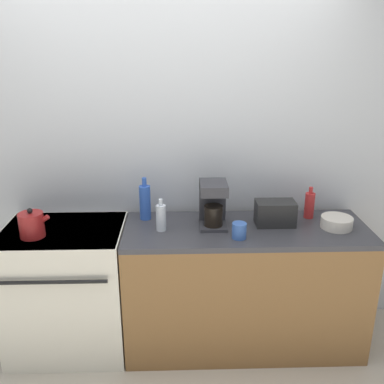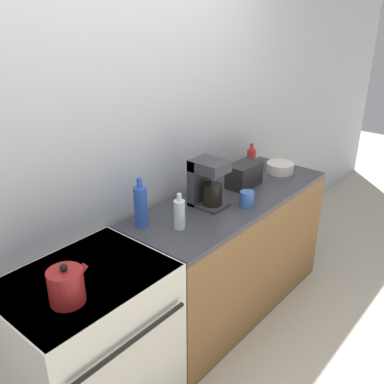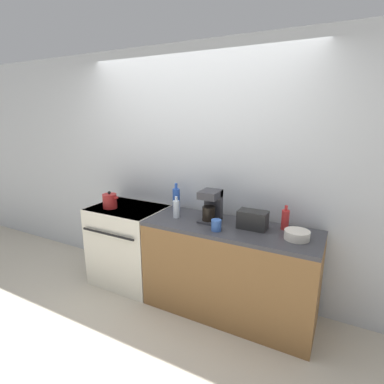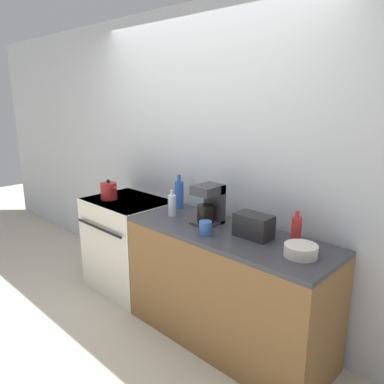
{
  "view_description": "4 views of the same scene",
  "coord_description": "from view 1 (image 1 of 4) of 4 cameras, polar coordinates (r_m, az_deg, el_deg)",
  "views": [
    {
      "loc": [
        0.13,
        -2.29,
        2.07
      ],
      "look_at": [
        0.22,
        0.35,
        1.14
      ],
      "focal_mm": 40.0,
      "sensor_mm": 36.0,
      "label": 1
    },
    {
      "loc": [
        -1.6,
        -1.18,
        2.09
      ],
      "look_at": [
        0.19,
        0.33,
        1.05
      ],
      "focal_mm": 40.0,
      "sensor_mm": 36.0,
      "label": 2
    },
    {
      "loc": [
        1.48,
        -2.17,
        1.9
      ],
      "look_at": [
        0.14,
        0.37,
        1.16
      ],
      "focal_mm": 28.0,
      "sensor_mm": 36.0,
      "label": 3
    },
    {
      "loc": [
        2.18,
        -1.72,
        1.86
      ],
      "look_at": [
        0.19,
        0.33,
        1.12
      ],
      "focal_mm": 35.0,
      "sensor_mm": 36.0,
      "label": 4
    }
  ],
  "objects": [
    {
      "name": "ground_plane",
      "position": [
        3.09,
        -4.15,
        -22.67
      ],
      "size": [
        12.0,
        12.0,
        0.0
      ],
      "primitive_type": "plane",
      "color": "beige"
    },
    {
      "name": "wall_back",
      "position": [
        3.05,
        -4.28,
        4.83
      ],
      "size": [
        8.0,
        0.05,
        2.6
      ],
      "color": "silver",
      "rests_on": "ground_plane"
    },
    {
      "name": "stove",
      "position": [
        3.15,
        -16.19,
        -12.11
      ],
      "size": [
        0.8,
        0.64,
        0.9
      ],
      "color": "silver",
      "rests_on": "ground_plane"
    },
    {
      "name": "counter_block",
      "position": [
        3.08,
        6.92,
        -12.38
      ],
      "size": [
        1.62,
        0.59,
        0.9
      ],
      "color": "brown",
      "rests_on": "ground_plane"
    },
    {
      "name": "kettle",
      "position": [
        2.87,
        -20.58,
        -4.1
      ],
      "size": [
        0.19,
        0.15,
        0.19
      ],
      "color": "maroon",
      "rests_on": "stove"
    },
    {
      "name": "toaster",
      "position": [
        2.91,
        11.03,
        -2.76
      ],
      "size": [
        0.26,
        0.15,
        0.17
      ],
      "color": "black",
      "rests_on": "counter_block"
    },
    {
      "name": "coffee_maker",
      "position": [
        2.83,
        2.82,
        -1.38
      ],
      "size": [
        0.18,
        0.22,
        0.31
      ],
      "color": "#333338",
      "rests_on": "counter_block"
    },
    {
      "name": "bottle_red",
      "position": [
        3.08,
        15.39,
        -1.67
      ],
      "size": [
        0.07,
        0.07,
        0.22
      ],
      "color": "#B72828",
      "rests_on": "counter_block"
    },
    {
      "name": "bottle_blue",
      "position": [
        2.95,
        -6.28,
        -1.31
      ],
      "size": [
        0.08,
        0.08,
        0.3
      ],
      "color": "#2D56B7",
      "rests_on": "counter_block"
    },
    {
      "name": "bottle_clear",
      "position": [
        2.78,
        -4.15,
        -3.38
      ],
      "size": [
        0.07,
        0.07,
        0.22
      ],
      "color": "silver",
      "rests_on": "counter_block"
    },
    {
      "name": "cup_blue",
      "position": [
        2.69,
        6.31,
        -5.14
      ],
      "size": [
        0.09,
        0.09,
        0.1
      ],
      "color": "#3860B2",
      "rests_on": "counter_block"
    },
    {
      "name": "bowl",
      "position": [
        2.99,
        18.72,
        -3.86
      ],
      "size": [
        0.21,
        0.21,
        0.08
      ],
      "color": "beige",
      "rests_on": "counter_block"
    }
  ]
}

